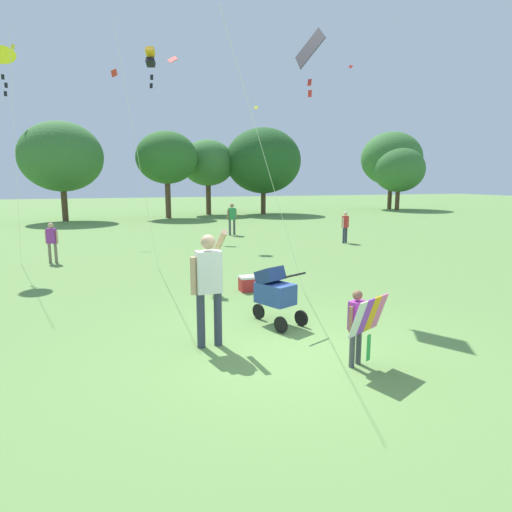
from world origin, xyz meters
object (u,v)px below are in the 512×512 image
Objects in this scene: child_with_butterfly_kite at (359,321)px; stroller at (274,291)px; person_back_turned at (52,239)px; kite_adult_black at (308,54)px; person_couple_left at (345,224)px; cooler_box at (249,283)px; person_kid_running at (232,217)px; person_adult_flyer at (209,280)px; kite_orange_delta at (150,60)px; kite_green_novelty at (2,57)px.

stroller is (-0.42, 2.05, -0.04)m from child_with_butterfly_kite.
person_back_turned is (-4.28, 7.63, 0.12)m from stroller.
person_couple_left is at bearing 53.85° from kite_adult_black.
cooler_box is (-6.08, -6.19, -0.57)m from person_couple_left.
person_kid_running reaches higher than person_couple_left.
cooler_box is at bearing 61.81° from person_adult_flyer.
cooler_box is (0.32, 2.39, -0.43)m from stroller.
child_with_butterfly_kite is 0.96× the size of stroller.
kite_orange_delta reaches higher than person_couple_left.
person_back_turned is at bearing 115.92° from child_with_butterfly_kite.
person_kid_running is at bearing 72.66° from person_adult_flyer.
person_adult_flyer is at bearing -153.23° from stroller.
kite_green_novelty is at bearing 176.41° from person_back_turned.
person_couple_left is (5.98, 10.63, 0.10)m from child_with_butterfly_kite.
person_couple_left is at bearing 4.41° from kite_green_novelty.
kite_orange_delta is 4.13× the size of person_kid_running.
stroller is at bearing 101.56° from child_with_butterfly_kite.
person_kid_running is 10.48m from cooler_box.
kite_green_novelty reaches higher than person_adult_flyer.
child_with_butterfly_kite is 2.25m from person_adult_flyer.
cooler_box is at bearing -134.48° from person_couple_left.
person_kid_running is at bearing 34.74° from person_back_turned.
person_adult_flyer is 10.40m from kite_green_novelty.
person_couple_left reaches higher than child_with_butterfly_kite.
kite_orange_delta reaches higher than child_with_butterfly_kite.
kite_green_novelty reaches higher than kite_orange_delta.
kite_orange_delta is at bearing 102.98° from child_with_butterfly_kite.
cooler_box is (-0.10, 4.44, -0.47)m from child_with_butterfly_kite.
person_back_turned is (0.89, -0.06, -5.17)m from kite_green_novelty.
kite_adult_black is at bearing 41.26° from person_adult_flyer.
kite_adult_black is at bearing -97.58° from person_kid_running.
person_kid_running is 8.63m from person_back_turned.
person_couple_left reaches higher than stroller.
kite_orange_delta reaches higher than stroller.
stroller is 0.87× the size of person_couple_left.
child_with_butterfly_kite is at bearing -78.44° from stroller.
person_adult_flyer is 7.83m from kite_orange_delta.
child_with_butterfly_kite is 0.18× the size of kite_orange_delta.
person_back_turned is at bearing -174.92° from person_couple_left.
person_couple_left is at bearing -47.86° from person_kid_running.
kite_green_novelty is at bearing 114.82° from person_adult_flyer.
kite_orange_delta is 6.59m from cooler_box.
person_adult_flyer is 1.45× the size of person_back_turned.
person_kid_running is at bearing 31.33° from kite_green_novelty.
person_couple_left is 0.87× the size of person_kid_running.
child_with_butterfly_kite is 0.73× the size of person_kid_running.
person_adult_flyer is at bearing -65.18° from kite_green_novelty.
kite_adult_black is 5.01m from cooler_box.
person_couple_left is at bearing 45.52° from cooler_box.
kite_orange_delta is (-1.36, 5.67, 5.03)m from stroller.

